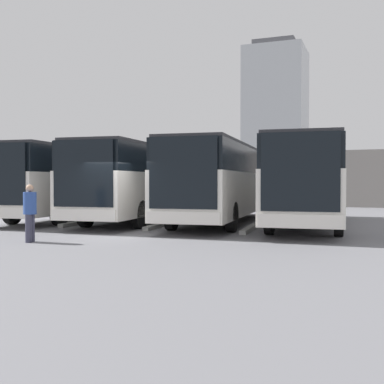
% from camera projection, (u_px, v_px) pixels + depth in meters
% --- Properties ---
extents(ground_plane, '(600.00, 600.00, 0.00)m').
position_uv_depth(ground_plane, '(118.00, 236.00, 16.29)').
color(ground_plane, slate).
extents(bus_0, '(3.64, 12.44, 3.41)m').
position_uv_depth(bus_0, '(308.00, 180.00, 19.90)').
color(bus_0, silver).
rests_on(bus_0, ground_plane).
extents(curb_divider_0, '(0.69, 5.25, 0.15)m').
position_uv_depth(curb_divider_0, '(254.00, 226.00, 18.90)').
color(curb_divider_0, '#9E9E99').
rests_on(curb_divider_0, ground_plane).
extents(bus_1, '(3.64, 12.44, 3.41)m').
position_uv_depth(bus_1, '(223.00, 180.00, 21.26)').
color(bus_1, silver).
rests_on(bus_1, ground_plane).
extents(curb_divider_1, '(0.69, 5.25, 0.15)m').
position_uv_depth(curb_divider_1, '(168.00, 223.00, 20.25)').
color(curb_divider_1, '#9E9E99').
rests_on(curb_divider_1, ground_plane).
extents(bus_2, '(3.64, 12.44, 3.41)m').
position_uv_depth(bus_2, '(147.00, 180.00, 22.52)').
color(bus_2, silver).
rests_on(bus_2, ground_plane).
extents(curb_divider_2, '(0.69, 5.25, 0.15)m').
position_uv_depth(curb_divider_2, '(92.00, 221.00, 21.51)').
color(curb_divider_2, '#9E9E99').
rests_on(curb_divider_2, ground_plane).
extents(bus_3, '(3.64, 12.44, 3.41)m').
position_uv_depth(bus_3, '(80.00, 180.00, 23.86)').
color(bus_3, silver).
rests_on(bus_3, ground_plane).
extents(pedestrian, '(0.48, 0.48, 1.74)m').
position_uv_depth(pedestrian, '(30.00, 211.00, 14.49)').
color(pedestrian, '#38384C').
rests_on(pedestrian, ground_plane).
extents(station_building, '(33.46, 16.71, 4.11)m').
position_uv_depth(station_building, '(277.00, 179.00, 43.19)').
color(station_building, gray).
rests_on(station_building, ground_plane).
extents(office_tower, '(20.46, 20.46, 50.94)m').
position_uv_depth(office_tower, '(276.00, 117.00, 170.24)').
color(office_tower, '#ADB2B7').
rests_on(office_tower, ground_plane).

